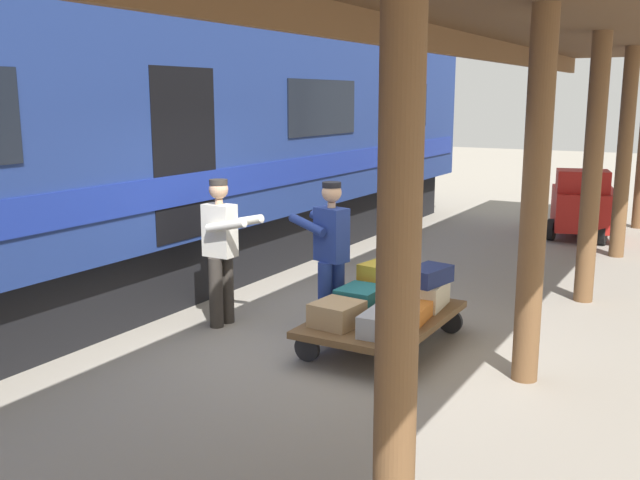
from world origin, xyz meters
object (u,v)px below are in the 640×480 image
Objects in this scene: luggage_cart at (383,320)px; suitcase_navy_fabric at (428,275)px; suitcase_tan_vintage at (337,314)px; suitcase_teal_softside at (361,300)px; suitcase_red_plastic at (382,292)px; baggage_tug at (584,205)px; suitcase_orange_carryall at (407,312)px; porter_in_overalls at (330,251)px; suitcase_gray_aluminum at (385,323)px; suitcase_yellow_case at (382,274)px; train_car at (94,141)px; porter_by_door at (222,247)px; suitcase_cream_canvas at (426,294)px.

suitcase_navy_fabric is at bearing -120.97° from luggage_cart.
suitcase_tan_vintage is 0.53m from suitcase_teal_softside.
baggage_tug is (-1.01, -6.77, 0.19)m from suitcase_red_plastic.
suitcase_tan_vintage is 0.76m from suitcase_orange_carryall.
suitcase_teal_softside is at bearing 160.83° from porter_in_overalls.
baggage_tug reaches higher than suitcase_gray_aluminum.
suitcase_yellow_case is at bearing -63.58° from luggage_cart.
porter_by_door is at bearing 177.15° from train_car.
suitcase_teal_softside reaches higher than suitcase_tan_vintage.
suitcase_gray_aluminum is at bearing 116.71° from luggage_cart.
suitcase_cream_canvas is at bearing 180.00° from suitcase_red_plastic.
suitcase_cream_canvas is 0.30× the size of baggage_tug.
suitcase_tan_vintage is at bearing 90.00° from suitcase_red_plastic.
luggage_cart is at bearing 180.00° from suitcase_teal_softside.
baggage_tug is (-1.01, -6.76, -0.01)m from suitcase_yellow_case.
porter_by_door is (1.65, 0.79, 0.49)m from suitcase_red_plastic.
baggage_tug is (-0.44, -6.81, -0.08)m from suitcase_navy_fabric.
porter_in_overalls is at bearing -12.45° from luggage_cart.
suitcase_cream_canvas is at bearing -49.79° from suitcase_navy_fabric.
suitcase_teal_softside is 1.15× the size of suitcase_yellow_case.
baggage_tug is at bearing -98.47° from suitcase_red_plastic.
suitcase_navy_fabric reaches higher than suitcase_orange_carryall.
suitcase_yellow_case is at bearing -89.93° from suitcase_tan_vintage.
porter_by_door is at bearing 7.67° from luggage_cart.
suitcase_tan_vintage is 0.94× the size of suitcase_teal_softside.
train_car is 4.54m from suitcase_navy_fabric.
luggage_cart is 0.98m from porter_in_overalls.
porter_by_door reaches higher than suitcase_yellow_case.
porter_in_overalls is 1.00× the size of porter_by_door.
suitcase_gray_aluminum is at bearing 88.32° from suitcase_navy_fabric.
suitcase_tan_vintage is 0.27× the size of porter_in_overalls.
suitcase_cream_canvas is at bearing 178.99° from suitcase_yellow_case.
suitcase_orange_carryall is at bearing 135.18° from suitcase_red_plastic.
train_car reaches higher than suitcase_navy_fabric.
train_car is 4.57m from suitcase_gray_aluminum.
porter_in_overalls is (0.47, -0.70, 0.46)m from suitcase_tan_vintage.
suitcase_tan_vintage is 1.07m from suitcase_red_plastic.
suitcase_orange_carryall is at bearing 86.52° from suitcase_navy_fabric.
baggage_tug is at bearing -93.70° from suitcase_orange_carryall.
luggage_cart is 0.71m from suitcase_navy_fabric.
suitcase_orange_carryall is 1.13m from porter_in_overalls.
suitcase_red_plastic is (-3.72, -0.69, -1.63)m from train_car.
suitcase_navy_fabric reaches higher than suitcase_teal_softside.
baggage_tug is at bearing -93.71° from suitcase_navy_fabric.
porter_in_overalls is (0.47, 0.37, 0.49)m from suitcase_red_plastic.
train_car is 31.13× the size of suitcase_red_plastic.
suitcase_red_plastic is (-0.00, -1.07, -0.03)m from suitcase_tan_vintage.
suitcase_yellow_case reaches higher than suitcase_red_plastic.
suitcase_navy_fabric is 1.11m from porter_in_overalls.
porter_in_overalls is (1.03, 0.33, 0.22)m from suitcase_navy_fabric.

